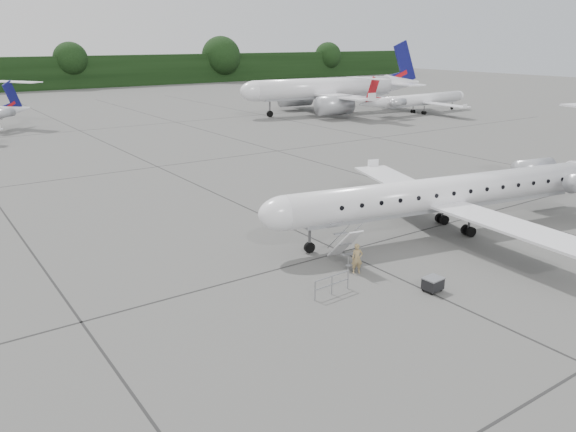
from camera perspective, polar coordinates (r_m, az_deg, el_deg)
ground at (r=35.54m, az=15.31°, el=-3.11°), size 320.00×320.00×0.00m
treeline at (r=153.41m, az=-25.67°, el=12.86°), size 260.00×4.00×8.00m
main_regional_jet at (r=37.48m, az=15.81°, el=3.84°), size 32.40×26.07×7.40m
airstair at (r=31.62m, az=5.77°, el=-2.91°), size 1.33×2.65×2.32m
passenger at (r=30.60m, az=7.04°, el=-4.32°), size 0.73×0.65×1.67m
safety_railing at (r=28.12m, az=4.48°, el=-7.02°), size 2.20×0.20×1.00m
baggage_cart at (r=29.33m, az=14.50°, el=-6.70°), size 0.97×0.81×0.80m
bg_narrowbody at (r=96.79m, az=3.78°, el=13.81°), size 35.43×27.53×11.73m
bg_regional_right at (r=99.47m, az=13.56°, el=11.97°), size 25.89×19.36×6.52m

